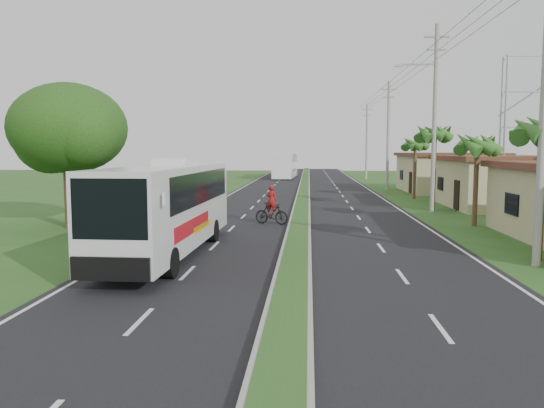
{
  "coord_description": "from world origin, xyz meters",
  "views": [
    {
      "loc": [
        0.48,
        -16.96,
        4.05
      ],
      "look_at": [
        -1.06,
        5.21,
        1.8
      ],
      "focal_mm": 35.0,
      "sensor_mm": 36.0,
      "label": 1
    }
  ],
  "objects": [
    {
      "name": "palm_verge_c",
      "position": [
        8.8,
        19.0,
        5.12
      ],
      "size": [
        2.4,
        2.4,
        5.85
      ],
      "color": "#473321",
      "rests_on": "ground"
    },
    {
      "name": "road_asphalt",
      "position": [
        0.0,
        20.0,
        0.01
      ],
      "size": [
        14.0,
        160.0,
        0.02
      ],
      "primitive_type": "cube",
      "color": "black",
      "rests_on": "ground"
    },
    {
      "name": "utility_pole_c",
      "position": [
        8.5,
        38.0,
        5.67
      ],
      "size": [
        1.6,
        0.28,
        11.0
      ],
      "color": "gray",
      "rests_on": "ground"
    },
    {
      "name": "utility_pole_b",
      "position": [
        8.47,
        18.0,
        6.26
      ],
      "size": [
        3.2,
        0.28,
        12.0
      ],
      "color": "gray",
      "rests_on": "ground"
    },
    {
      "name": "motorcyclist",
      "position": [
        -1.54,
        11.76,
        0.76
      ],
      "size": [
        2.04,
        1.27,
        2.17
      ],
      "rotation": [
        0.0,
        0.0,
        -0.39
      ],
      "color": "black",
      "rests_on": "ground"
    },
    {
      "name": "lane_edge_right",
      "position": [
        6.7,
        20.0,
        0.0
      ],
      "size": [
        0.12,
        160.0,
        0.01
      ],
      "primitive_type": "cube",
      "color": "silver",
      "rests_on": "ground"
    },
    {
      "name": "median_strip",
      "position": [
        0.0,
        20.0,
        0.1
      ],
      "size": [
        1.2,
        160.0,
        0.18
      ],
      "color": "gray",
      "rests_on": "ground"
    },
    {
      "name": "palm_verge_d",
      "position": [
        9.3,
        28.0,
        4.55
      ],
      "size": [
        2.4,
        2.4,
        5.25
      ],
      "color": "#473321",
      "rests_on": "ground"
    },
    {
      "name": "palm_verge_b",
      "position": [
        9.4,
        12.0,
        4.36
      ],
      "size": [
        2.4,
        2.4,
        5.05
      ],
      "color": "#473321",
      "rests_on": "ground"
    },
    {
      "name": "coach_bus_main",
      "position": [
        -4.87,
        3.01,
        2.06
      ],
      "size": [
        2.68,
        11.63,
        3.74
      ],
      "rotation": [
        0.0,
        0.0,
        -0.02
      ],
      "color": "silver",
      "rests_on": "ground"
    },
    {
      "name": "shop_far",
      "position": [
        14.0,
        36.0,
        1.93
      ],
      "size": [
        8.6,
        11.6,
        3.82
      ],
      "color": "tan",
      "rests_on": "ground"
    },
    {
      "name": "shop_mid",
      "position": [
        14.0,
        22.0,
        1.86
      ],
      "size": [
        7.6,
        10.6,
        3.67
      ],
      "color": "tan",
      "rests_on": "ground"
    },
    {
      "name": "utility_pole_a",
      "position": [
        8.5,
        2.0,
        5.67
      ],
      "size": [
        1.6,
        0.28,
        11.0
      ],
      "color": "gray",
      "rests_on": "ground"
    },
    {
      "name": "lane_edge_left",
      "position": [
        -6.7,
        20.0,
        0.0
      ],
      "size": [
        0.12,
        160.0,
        0.01
      ],
      "primitive_type": "cube",
      "color": "silver",
      "rests_on": "ground"
    },
    {
      "name": "shade_tree",
      "position": [
        -12.11,
        10.02,
        5.03
      ],
      "size": [
        6.3,
        6.0,
        7.54
      ],
      "color": "#473321",
      "rests_on": "ground"
    },
    {
      "name": "ground",
      "position": [
        0.0,
        0.0,
        0.0
      ],
      "size": [
        180.0,
        180.0,
        0.0
      ],
      "primitive_type": "plane",
      "color": "#2F4F1D",
      "rests_on": "ground"
    },
    {
      "name": "coach_bus_far",
      "position": [
        -2.96,
        60.95,
        2.07
      ],
      "size": [
        3.22,
        12.62,
        3.65
      ],
      "rotation": [
        0.0,
        0.0,
        -0.04
      ],
      "color": "white",
      "rests_on": "ground"
    },
    {
      "name": "utility_pole_d",
      "position": [
        8.5,
        58.0,
        5.42
      ],
      "size": [
        1.6,
        0.28,
        10.5
      ],
      "color": "gray",
      "rests_on": "ground"
    }
  ]
}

